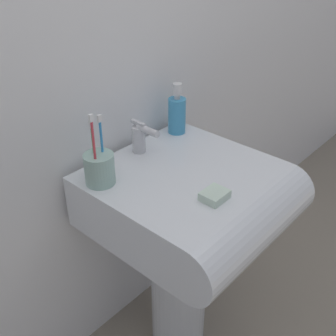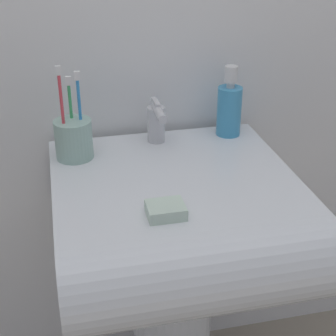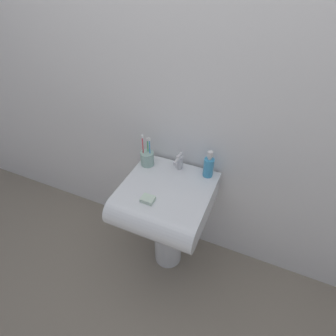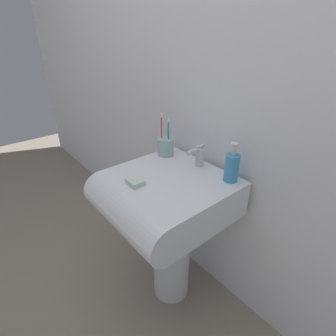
{
  "view_description": "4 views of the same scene",
  "coord_description": "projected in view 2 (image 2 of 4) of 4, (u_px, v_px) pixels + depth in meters",
  "views": [
    {
      "loc": [
        -0.82,
        -0.68,
        1.42
      ],
      "look_at": [
        -0.04,
        0.02,
        0.77
      ],
      "focal_mm": 45.0,
      "sensor_mm": 36.0,
      "label": 1
    },
    {
      "loc": [
        -0.23,
        -0.97,
        1.29
      ],
      "look_at": [
        -0.01,
        0.0,
        0.77
      ],
      "focal_mm": 55.0,
      "sensor_mm": 36.0,
      "label": 2
    },
    {
      "loc": [
        0.45,
        -1.04,
        1.81
      ],
      "look_at": [
        -0.01,
        0.03,
        0.86
      ],
      "focal_mm": 28.0,
      "sensor_mm": 36.0,
      "label": 3
    },
    {
      "loc": [
        0.78,
        -0.67,
        1.35
      ],
      "look_at": [
        -0.0,
        -0.02,
        0.81
      ],
      "focal_mm": 28.0,
      "sensor_mm": 36.0,
      "label": 4
    }
  ],
  "objects": [
    {
      "name": "faucet",
      "position": [
        156.0,
        122.0,
        1.25
      ],
      "size": [
        0.04,
        0.11,
        0.11
      ],
      "color": "silver",
      "rests_on": "sink_basin"
    },
    {
      "name": "bar_soap",
      "position": [
        166.0,
        210.0,
        0.97
      ],
      "size": [
        0.07,
        0.06,
        0.02
      ],
      "primitive_type": "cube",
      "color": "silver",
      "rests_on": "sink_basin"
    },
    {
      "name": "sink_pedestal",
      "position": [
        172.0,
        330.0,
        1.34
      ],
      "size": [
        0.2,
        0.2,
        0.58
      ],
      "primitive_type": "cylinder",
      "color": "white",
      "rests_on": "ground"
    },
    {
      "name": "sink_basin",
      "position": [
        179.0,
        222.0,
        1.11
      ],
      "size": [
        0.52,
        0.55,
        0.17
      ],
      "color": "white",
      "rests_on": "sink_pedestal"
    },
    {
      "name": "soap_bottle",
      "position": [
        229.0,
        108.0,
        1.28
      ],
      "size": [
        0.06,
        0.06,
        0.18
      ],
      "color": "#3F99CC",
      "rests_on": "sink_basin"
    },
    {
      "name": "toothbrush_cup",
      "position": [
        74.0,
        138.0,
        1.17
      ],
      "size": [
        0.09,
        0.09,
        0.22
      ],
      "color": "#99BFB2",
      "rests_on": "sink_basin"
    }
  ]
}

